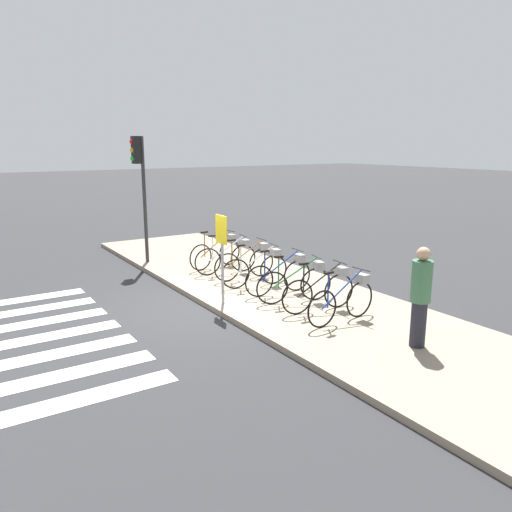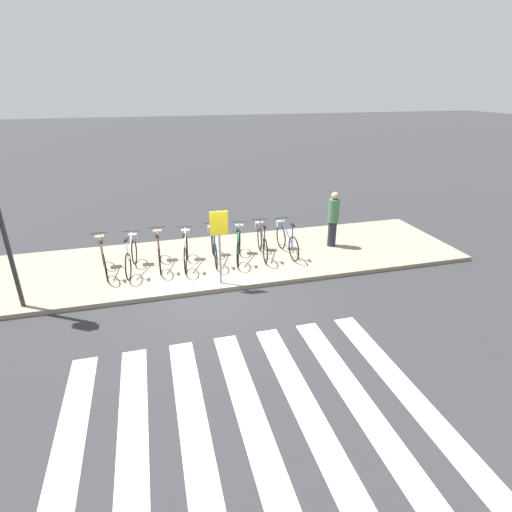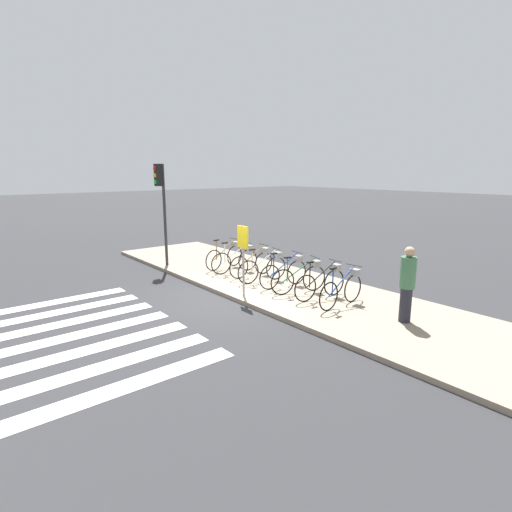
{
  "view_description": "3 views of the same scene",
  "coord_description": "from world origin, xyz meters",
  "px_view_note": "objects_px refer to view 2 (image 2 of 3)",
  "views": [
    {
      "loc": [
        9.37,
        -4.69,
        3.49
      ],
      "look_at": [
        0.44,
        1.09,
        1.09
      ],
      "focal_mm": 35.0,
      "sensor_mm": 36.0,
      "label": 1
    },
    {
      "loc": [
        -1.17,
        -8.75,
        4.84
      ],
      "look_at": [
        1.32,
        0.45,
        0.7
      ],
      "focal_mm": 28.0,
      "sensor_mm": 36.0,
      "label": 2
    },
    {
      "loc": [
        8.65,
        -6.07,
        3.46
      ],
      "look_at": [
        -0.29,
        1.26,
        0.99
      ],
      "focal_mm": 28.0,
      "sensor_mm": 36.0,
      "label": 3
    }
  ],
  "objects_px": {
    "parked_bicycle_5": "(239,244)",
    "pedestrian": "(333,218)",
    "parked_bicycle_2": "(159,250)",
    "parked_bicycle_7": "(286,239)",
    "parked_bicycle_1": "(131,254)",
    "parked_bicycle_6": "(262,240)",
    "sign_post": "(219,235)",
    "parked_bicycle_3": "(186,249)",
    "parked_bicycle_4": "(214,245)",
    "parked_bicycle_0": "(103,256)"
  },
  "relations": [
    {
      "from": "parked_bicycle_3",
      "to": "parked_bicycle_4",
      "type": "xyz_separation_m",
      "value": [
        0.81,
        0.12,
        0.0
      ]
    },
    {
      "from": "parked_bicycle_2",
      "to": "parked_bicycle_7",
      "type": "height_order",
      "value": "same"
    },
    {
      "from": "parked_bicycle_0",
      "to": "parked_bicycle_5",
      "type": "xyz_separation_m",
      "value": [
        3.72,
        -0.06,
        0.0
      ]
    },
    {
      "from": "parked_bicycle_7",
      "to": "pedestrian",
      "type": "xyz_separation_m",
      "value": [
        1.59,
        0.2,
        0.45
      ]
    },
    {
      "from": "parked_bicycle_2",
      "to": "parked_bicycle_6",
      "type": "xyz_separation_m",
      "value": [
        2.97,
        -0.04,
        0.0
      ]
    },
    {
      "from": "parked_bicycle_3",
      "to": "parked_bicycle_7",
      "type": "distance_m",
      "value": 2.97
    },
    {
      "from": "parked_bicycle_2",
      "to": "parked_bicycle_7",
      "type": "distance_m",
      "value": 3.7
    },
    {
      "from": "parked_bicycle_2",
      "to": "parked_bicycle_5",
      "type": "relative_size",
      "value": 1.03
    },
    {
      "from": "parked_bicycle_4",
      "to": "parked_bicycle_5",
      "type": "relative_size",
      "value": 1.03
    },
    {
      "from": "parked_bicycle_2",
      "to": "parked_bicycle_4",
      "type": "relative_size",
      "value": 1.0
    },
    {
      "from": "parked_bicycle_0",
      "to": "parked_bicycle_7",
      "type": "height_order",
      "value": "same"
    },
    {
      "from": "parked_bicycle_6",
      "to": "parked_bicycle_3",
      "type": "bearing_deg",
      "value": -177.14
    },
    {
      "from": "parked_bicycle_7",
      "to": "pedestrian",
      "type": "distance_m",
      "value": 1.66
    },
    {
      "from": "parked_bicycle_0",
      "to": "pedestrian",
      "type": "bearing_deg",
      "value": 1.33
    },
    {
      "from": "parked_bicycle_2",
      "to": "sign_post",
      "type": "xyz_separation_m",
      "value": [
        1.45,
        -1.54,
        0.85
      ]
    },
    {
      "from": "parked_bicycle_0",
      "to": "parked_bicycle_6",
      "type": "distance_m",
      "value": 4.43
    },
    {
      "from": "parked_bicycle_3",
      "to": "parked_bicycle_4",
      "type": "distance_m",
      "value": 0.82
    },
    {
      "from": "parked_bicycle_3",
      "to": "pedestrian",
      "type": "bearing_deg",
      "value": 3.2
    },
    {
      "from": "parked_bicycle_3",
      "to": "sign_post",
      "type": "relative_size",
      "value": 0.9
    },
    {
      "from": "parked_bicycle_0",
      "to": "sign_post",
      "type": "height_order",
      "value": "sign_post"
    },
    {
      "from": "pedestrian",
      "to": "parked_bicycle_4",
      "type": "bearing_deg",
      "value": -177.99
    },
    {
      "from": "parked_bicycle_4",
      "to": "sign_post",
      "type": "distance_m",
      "value": 1.74
    },
    {
      "from": "parked_bicycle_5",
      "to": "pedestrian",
      "type": "relative_size",
      "value": 0.97
    },
    {
      "from": "parked_bicycle_6",
      "to": "sign_post",
      "type": "bearing_deg",
      "value": -135.21
    },
    {
      "from": "parked_bicycle_1",
      "to": "parked_bicycle_6",
      "type": "height_order",
      "value": "same"
    },
    {
      "from": "parked_bicycle_5",
      "to": "sign_post",
      "type": "distance_m",
      "value": 1.85
    },
    {
      "from": "parked_bicycle_3",
      "to": "parked_bicycle_6",
      "type": "xyz_separation_m",
      "value": [
        2.24,
        0.11,
        0.0
      ]
    },
    {
      "from": "parked_bicycle_4",
      "to": "parked_bicycle_7",
      "type": "height_order",
      "value": "same"
    },
    {
      "from": "parked_bicycle_2",
      "to": "parked_bicycle_6",
      "type": "bearing_deg",
      "value": -0.81
    },
    {
      "from": "parked_bicycle_3",
      "to": "sign_post",
      "type": "xyz_separation_m",
      "value": [
        0.72,
        -1.39,
        0.85
      ]
    },
    {
      "from": "parked_bicycle_6",
      "to": "parked_bicycle_7",
      "type": "height_order",
      "value": "same"
    },
    {
      "from": "parked_bicycle_7",
      "to": "sign_post",
      "type": "bearing_deg",
      "value": -147.3
    },
    {
      "from": "parked_bicycle_1",
      "to": "parked_bicycle_7",
      "type": "height_order",
      "value": "same"
    },
    {
      "from": "sign_post",
      "to": "parked_bicycle_0",
      "type": "bearing_deg",
      "value": 152.98
    },
    {
      "from": "parked_bicycle_0",
      "to": "parked_bicycle_6",
      "type": "bearing_deg",
      "value": 0.17
    },
    {
      "from": "parked_bicycle_4",
      "to": "parked_bicycle_6",
      "type": "relative_size",
      "value": 1.0
    },
    {
      "from": "parked_bicycle_1",
      "to": "parked_bicycle_6",
      "type": "xyz_separation_m",
      "value": [
        3.7,
        0.09,
        0.0
      ]
    },
    {
      "from": "sign_post",
      "to": "parked_bicycle_5",
      "type": "bearing_deg",
      "value": 60.85
    },
    {
      "from": "parked_bicycle_7",
      "to": "pedestrian",
      "type": "bearing_deg",
      "value": 7.22
    },
    {
      "from": "parked_bicycle_2",
      "to": "parked_bicycle_6",
      "type": "height_order",
      "value": "same"
    },
    {
      "from": "parked_bicycle_0",
      "to": "parked_bicycle_3",
      "type": "distance_m",
      "value": 2.2
    },
    {
      "from": "parked_bicycle_7",
      "to": "parked_bicycle_1",
      "type": "bearing_deg",
      "value": -179.6
    },
    {
      "from": "parked_bicycle_0",
      "to": "sign_post",
      "type": "relative_size",
      "value": 0.9
    },
    {
      "from": "parked_bicycle_2",
      "to": "parked_bicycle_3",
      "type": "height_order",
      "value": "same"
    },
    {
      "from": "parked_bicycle_3",
      "to": "sign_post",
      "type": "bearing_deg",
      "value": -62.48
    },
    {
      "from": "pedestrian",
      "to": "sign_post",
      "type": "height_order",
      "value": "sign_post"
    },
    {
      "from": "parked_bicycle_2",
      "to": "parked_bicycle_5",
      "type": "distance_m",
      "value": 2.25
    },
    {
      "from": "parked_bicycle_4",
      "to": "pedestrian",
      "type": "bearing_deg",
      "value": 2.01
    },
    {
      "from": "parked_bicycle_3",
      "to": "parked_bicycle_5",
      "type": "xyz_separation_m",
      "value": [
        1.52,
        0.04,
        0.0
      ]
    },
    {
      "from": "parked_bicycle_5",
      "to": "parked_bicycle_6",
      "type": "relative_size",
      "value": 0.97
    }
  ]
}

